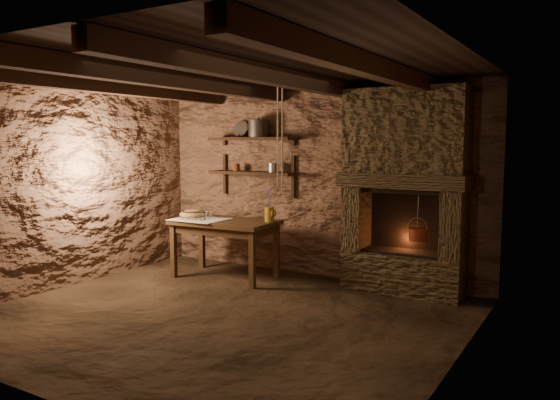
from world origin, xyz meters
The scene contains 25 objects.
floor centered at (0.00, 0.00, 0.00)m, with size 4.50×4.50×0.00m, color black.
back_wall centered at (0.00, 2.00, 1.20)m, with size 4.50×0.04×2.40m, color brown.
front_wall centered at (0.00, -2.00, 1.20)m, with size 4.50×0.04×2.40m, color brown.
left_wall centered at (-2.25, 0.00, 1.20)m, with size 0.04×4.00×2.40m, color brown.
right_wall centered at (2.25, 0.00, 1.20)m, with size 0.04×4.00×2.40m, color brown.
ceiling centered at (0.00, 0.00, 2.40)m, with size 4.50×4.00×0.04m, color black.
beam_far_left centered at (-1.50, 0.00, 2.31)m, with size 0.14×3.95×0.16m, color black.
beam_mid_left centered at (-0.50, 0.00, 2.31)m, with size 0.14×3.95×0.16m, color black.
beam_mid_right centered at (0.50, 0.00, 2.31)m, with size 0.14×3.95×0.16m, color black.
beam_far_right centered at (1.50, 0.00, 2.31)m, with size 0.14×3.95×0.16m, color black.
shelf_lower centered at (-0.85, 1.84, 1.30)m, with size 1.25×0.30×0.04m, color black.
shelf_upper centered at (-0.85, 1.84, 1.75)m, with size 1.25×0.30×0.04m, color black.
hearth centered at (1.25, 1.77, 1.23)m, with size 1.43×0.51×2.30m.
work_table centered at (-0.90, 1.28, 0.40)m, with size 1.32×0.80×0.73m.
linen_cloth centered at (-1.19, 1.14, 0.74)m, with size 0.66×0.53×0.01m, color white.
pewter_cutlery_row centered at (-1.19, 1.12, 0.75)m, with size 0.55×0.21×0.01m, color gray, non-canonical shape.
drinking_glasses centered at (-1.17, 1.27, 0.78)m, with size 0.21×0.06×0.09m, color white, non-canonical shape.
stoneware_jug centered at (-0.33, 1.44, 0.91)m, with size 0.13×0.13×0.41m.
wooden_bowl centered at (-1.41, 1.28, 0.77)m, with size 0.34×0.34×0.12m, color olive.
iron_stockpot centered at (-0.75, 1.84, 1.87)m, with size 0.27×0.27×0.20m, color #302D2B.
tin_pan centered at (-1.10, 1.94, 1.88)m, with size 0.23×0.23×0.03m, color gray.
small_kettle centered at (-0.53, 1.84, 1.38)m, with size 0.17×0.13×0.18m, color gray, non-canonical shape.
rusty_tin centered at (-1.11, 1.84, 1.37)m, with size 0.09×0.09×0.09m, color #592511.
red_pot centered at (1.42, 1.72, 0.70)m, with size 0.26×0.26×0.54m.
hanging_ropes centered at (0.05, 1.05, 1.80)m, with size 0.08×0.08×1.20m, color tan, non-canonical shape.
Camera 1 is at (3.19, -4.17, 1.70)m, focal length 35.00 mm.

